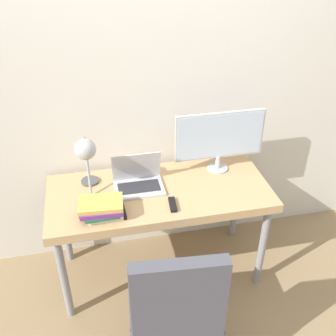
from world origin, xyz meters
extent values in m
plane|color=#937A56|center=(0.00, 0.00, 0.00)|extent=(12.00, 12.00, 0.00)
cube|color=silver|center=(0.00, 0.70, 1.30)|extent=(8.00, 0.05, 2.60)
cube|color=tan|center=(0.00, 0.32, 0.70)|extent=(1.43, 0.63, 0.06)
cylinder|color=gray|center=(-0.65, 0.06, 0.34)|extent=(0.05, 0.05, 0.67)
cylinder|color=gray|center=(0.65, 0.06, 0.34)|extent=(0.05, 0.05, 0.67)
cylinder|color=gray|center=(-0.65, 0.57, 0.34)|extent=(0.05, 0.05, 0.67)
cylinder|color=gray|center=(0.65, 0.57, 0.34)|extent=(0.05, 0.05, 0.67)
cube|color=silver|center=(-0.13, 0.35, 0.74)|extent=(0.31, 0.21, 0.02)
cube|color=#2D2D33|center=(-0.13, 0.35, 0.75)|extent=(0.27, 0.13, 0.00)
cube|color=silver|center=(-0.13, 0.43, 0.85)|extent=(0.31, 0.06, 0.21)
cube|color=navy|center=(-0.13, 0.43, 0.85)|extent=(0.28, 0.04, 0.19)
cylinder|color=#B7B7BC|center=(0.44, 0.47, 0.74)|extent=(0.14, 0.14, 0.01)
cylinder|color=#B7B7BC|center=(0.44, 0.47, 0.79)|extent=(0.04, 0.04, 0.10)
cube|color=#B7B7BC|center=(0.44, 0.48, 0.99)|extent=(0.61, 0.02, 0.33)
cube|color=silver|center=(0.44, 0.46, 0.99)|extent=(0.58, 0.00, 0.31)
cylinder|color=#4C4C51|center=(-0.43, 0.49, 0.74)|extent=(0.12, 0.12, 0.02)
cylinder|color=#99999E|center=(-0.43, 0.42, 0.91)|extent=(0.02, 0.16, 0.33)
sphere|color=#B2B2B7|center=(-0.43, 0.34, 1.07)|extent=(0.13, 0.13, 0.13)
sphere|color=black|center=(0.04, -0.09, 0.03)|extent=(0.05, 0.05, 0.05)
cylinder|color=black|center=(-0.01, -0.22, 0.03)|extent=(0.13, 0.26, 0.03)
sphere|color=black|center=(-0.27, -0.17, 0.03)|extent=(0.05, 0.05, 0.05)
cylinder|color=#2D2D33|center=(-0.06, -0.34, 0.23)|extent=(0.04, 0.04, 0.36)
cube|color=#4C4C56|center=(-0.06, -0.34, 0.45)|extent=(0.51, 0.55, 0.09)
cube|color=#4C4C56|center=(-0.08, -0.56, 0.74)|extent=(0.44, 0.11, 0.49)
cube|color=silver|center=(-0.36, 0.13, 0.75)|extent=(0.20, 0.15, 0.03)
cube|color=#286B47|center=(-0.38, 0.13, 0.77)|extent=(0.20, 0.18, 0.02)
cube|color=#753384|center=(-0.38, 0.13, 0.79)|extent=(0.25, 0.18, 0.03)
cube|color=gold|center=(-0.38, 0.14, 0.82)|extent=(0.27, 0.19, 0.03)
cube|color=black|center=(0.05, 0.14, 0.74)|extent=(0.05, 0.14, 0.02)
cube|color=black|center=(-0.26, 0.14, 0.74)|extent=(0.04, 0.15, 0.02)
ellipsoid|color=black|center=(-0.44, 0.12, 0.75)|extent=(0.15, 0.10, 0.04)
camera|label=1|loc=(-0.38, -1.69, 2.23)|focal=42.00mm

